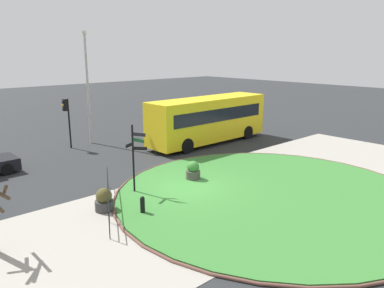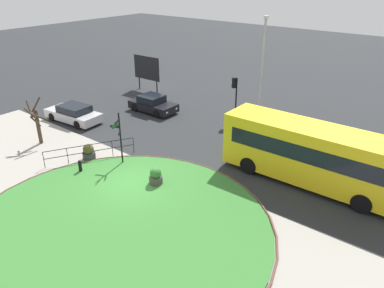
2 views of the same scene
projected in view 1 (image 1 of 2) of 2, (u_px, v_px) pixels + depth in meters
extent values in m
plane|color=#282B2D|center=(189.00, 189.00, 18.24)|extent=(120.00, 120.00, 0.00)
cube|color=#9E998E|center=(216.00, 200.00, 16.92)|extent=(32.00, 8.32, 0.02)
cylinder|color=#387A33|center=(270.00, 194.00, 17.43)|extent=(14.05, 14.05, 0.10)
torus|color=brown|center=(270.00, 194.00, 17.43)|extent=(14.36, 14.36, 0.11)
cylinder|color=black|center=(133.00, 161.00, 17.34)|extent=(0.09, 0.09, 3.17)
sphere|color=black|center=(132.00, 126.00, 16.95)|extent=(0.10, 0.10, 0.10)
cube|color=black|center=(139.00, 135.00, 16.92)|extent=(0.31, 0.56, 0.15)
cube|color=#195128|center=(139.00, 140.00, 16.91)|extent=(0.18, 0.63, 0.15)
cube|color=black|center=(129.00, 145.00, 16.87)|extent=(0.50, 0.26, 0.15)
cube|color=black|center=(140.00, 148.00, 17.17)|extent=(0.43, 0.48, 0.15)
cylinder|color=black|center=(143.00, 207.00, 15.33)|extent=(0.20, 0.20, 0.65)
sphere|color=black|center=(142.00, 198.00, 15.24)|extent=(0.19, 0.19, 0.19)
cube|color=black|center=(108.00, 186.00, 15.62)|extent=(2.65, 4.67, 0.03)
cube|color=black|center=(108.00, 197.00, 15.73)|extent=(2.65, 4.67, 0.03)
cylinder|color=black|center=(108.00, 178.00, 18.28)|extent=(0.04, 0.04, 1.03)
cylinder|color=black|center=(108.00, 187.00, 17.01)|extent=(0.04, 0.04, 1.03)
cylinder|color=black|center=(108.00, 198.00, 15.75)|extent=(0.04, 0.04, 1.03)
cylinder|color=black|center=(109.00, 211.00, 14.48)|extent=(0.04, 0.04, 1.03)
cylinder|color=black|center=(109.00, 226.00, 13.22)|extent=(0.04, 0.04, 1.03)
cube|color=yellow|center=(208.00, 119.00, 27.02)|extent=(9.65, 2.48, 2.98)
cube|color=black|center=(197.00, 111.00, 27.79)|extent=(8.47, 0.09, 0.88)
cube|color=black|center=(221.00, 115.00, 26.06)|extent=(8.47, 0.09, 0.88)
cube|color=black|center=(251.00, 110.00, 30.17)|extent=(0.04, 1.97, 1.10)
cube|color=black|center=(251.00, 96.00, 29.90)|extent=(0.03, 1.32, 0.28)
cylinder|color=black|center=(226.00, 128.00, 30.14)|extent=(1.00, 0.31, 1.00)
cylinder|color=black|center=(247.00, 132.00, 28.57)|extent=(1.00, 0.31, 1.00)
cylinder|color=black|center=(165.00, 140.00, 26.08)|extent=(1.00, 0.31, 1.00)
cylinder|color=black|center=(187.00, 146.00, 24.51)|extent=(1.00, 0.31, 1.00)
cube|color=#EAEACC|center=(12.00, 158.00, 21.71)|extent=(0.02, 0.20, 0.12)
cube|color=#EAEACC|center=(19.00, 162.00, 20.90)|extent=(0.02, 0.20, 0.12)
cylinder|color=black|center=(7.00, 169.00, 20.23)|extent=(0.64, 0.23, 0.64)
cylinder|color=black|center=(69.00, 124.00, 25.57)|extent=(0.11, 0.11, 3.37)
cube|color=black|center=(65.00, 105.00, 25.11)|extent=(0.28, 0.28, 0.78)
sphere|color=black|center=(63.00, 102.00, 24.95)|extent=(0.16, 0.16, 0.16)
sphere|color=#F2A519|center=(63.00, 105.00, 25.01)|extent=(0.16, 0.16, 0.16)
sphere|color=black|center=(63.00, 109.00, 25.07)|extent=(0.16, 0.16, 0.16)
cylinder|color=#B7B7BC|center=(88.00, 90.00, 26.50)|extent=(0.16, 0.16, 7.57)
cylinder|color=silver|center=(84.00, 32.00, 25.57)|extent=(0.32, 0.32, 0.22)
cylinder|color=#47423D|center=(193.00, 176.00, 19.39)|extent=(0.73, 0.73, 0.52)
sphere|color=#33702D|center=(193.00, 167.00, 19.28)|extent=(0.62, 0.62, 0.62)
cylinder|color=#383838|center=(104.00, 206.00, 15.70)|extent=(0.78, 0.78, 0.45)
sphere|color=#4C4723|center=(104.00, 196.00, 15.60)|extent=(0.66, 0.66, 0.66)
cylinder|color=#423323|center=(5.00, 192.00, 12.27)|extent=(0.26, 1.08, 0.74)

